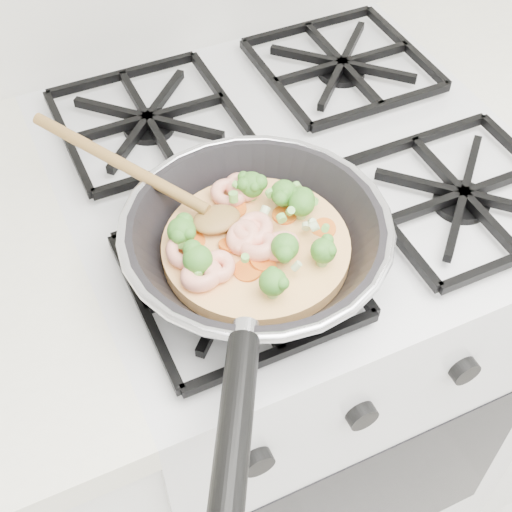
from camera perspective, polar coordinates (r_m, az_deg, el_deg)
name	(u,v)px	position (r m, az deg, el deg)	size (l,w,h in m)	color
stove	(286,352)	(1.28, 2.41, -7.55)	(0.60, 0.60, 0.92)	silver
skillet	(254,242)	(0.77, -0.16, 1.09)	(0.32, 0.53, 0.09)	black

